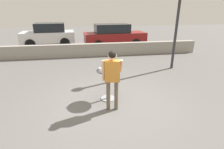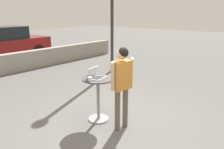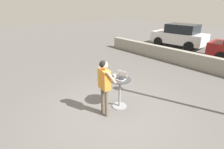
{
  "view_description": "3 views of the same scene",
  "coord_description": "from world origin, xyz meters",
  "px_view_note": "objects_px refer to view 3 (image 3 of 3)",
  "views": [
    {
      "loc": [
        -0.76,
        -4.46,
        2.68
      ],
      "look_at": [
        0.01,
        0.16,
        0.91
      ],
      "focal_mm": 28.0,
      "sensor_mm": 36.0,
      "label": 1
    },
    {
      "loc": [
        -3.28,
        -2.71,
        2.33
      ],
      "look_at": [
        0.04,
        0.11,
        1.08
      ],
      "focal_mm": 35.0,
      "sensor_mm": 36.0,
      "label": 2
    },
    {
      "loc": [
        3.46,
        -2.95,
        3.11
      ],
      "look_at": [
        -0.07,
        0.09,
        1.21
      ],
      "focal_mm": 28.0,
      "sensor_mm": 36.0,
      "label": 3
    }
  ],
  "objects_px": {
    "coffee_mug": "(115,76)",
    "parked_car_further_down": "(180,35)",
    "standing_person": "(104,81)",
    "cafe_table": "(120,89)",
    "laptop": "(121,77)"
  },
  "relations": [
    {
      "from": "laptop",
      "to": "coffee_mug",
      "type": "bearing_deg",
      "value": -166.97
    },
    {
      "from": "standing_person",
      "to": "cafe_table",
      "type": "bearing_deg",
      "value": 92.46
    },
    {
      "from": "cafe_table",
      "to": "coffee_mug",
      "type": "relative_size",
      "value": 8.71
    },
    {
      "from": "laptop",
      "to": "coffee_mug",
      "type": "height_order",
      "value": "laptop"
    },
    {
      "from": "cafe_table",
      "to": "coffee_mug",
      "type": "xyz_separation_m",
      "value": [
        -0.23,
        -0.0,
        0.39
      ]
    },
    {
      "from": "parked_car_further_down",
      "to": "cafe_table",
      "type": "bearing_deg",
      "value": -70.76
    },
    {
      "from": "coffee_mug",
      "to": "standing_person",
      "type": "height_order",
      "value": "standing_person"
    },
    {
      "from": "laptop",
      "to": "standing_person",
      "type": "relative_size",
      "value": 0.22
    },
    {
      "from": "laptop",
      "to": "parked_car_further_down",
      "type": "bearing_deg",
      "value": 109.29
    },
    {
      "from": "cafe_table",
      "to": "laptop",
      "type": "xyz_separation_m",
      "value": [
        -0.01,
        0.05,
        0.4
      ]
    },
    {
      "from": "parked_car_further_down",
      "to": "standing_person",
      "type": "bearing_deg",
      "value": -71.76
    },
    {
      "from": "coffee_mug",
      "to": "parked_car_further_down",
      "type": "bearing_deg",
      "value": 107.92
    },
    {
      "from": "cafe_table",
      "to": "laptop",
      "type": "bearing_deg",
      "value": 99.56
    },
    {
      "from": "standing_person",
      "to": "parked_car_further_down",
      "type": "xyz_separation_m",
      "value": [
        -3.22,
        9.77,
        -0.23
      ]
    },
    {
      "from": "cafe_table",
      "to": "standing_person",
      "type": "bearing_deg",
      "value": -87.54
    }
  ]
}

